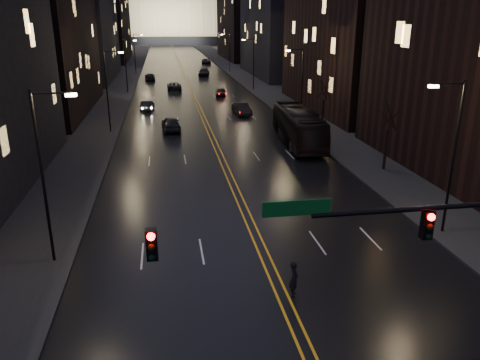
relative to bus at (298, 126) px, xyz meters
name	(u,v)px	position (x,y,z in m)	size (l,w,h in m)	color
road	(179,62)	(-8.39, 98.00, -1.78)	(20.00, 320.00, 0.02)	black
sidewalk_left	(130,63)	(-22.39, 98.00, -1.71)	(8.00, 320.00, 0.16)	black
sidewalk_right	(226,61)	(5.61, 98.00, -1.71)	(8.00, 320.00, 0.16)	black
center_line	(179,62)	(-8.39, 98.00, -1.77)	(0.62, 320.00, 0.01)	orange
building_left_mid	(31,3)	(-29.39, 22.00, 12.21)	(12.00, 30.00, 28.00)	black
building_left_far	(81,30)	(-29.39, 60.00, 8.21)	(12.00, 34.00, 20.00)	black
building_left_dist	(106,20)	(-29.39, 108.00, 10.21)	(12.00, 40.00, 24.00)	black
building_right_mid	(280,15)	(12.61, 60.00, 11.21)	(12.00, 34.00, 26.00)	black
building_right_dist	(243,23)	(12.61, 108.00, 9.21)	(12.00, 40.00, 22.00)	black
capitol	(169,9)	(-8.39, 218.00, 15.36)	(90.00, 50.00, 58.50)	black
streetlamp_right_near	(451,151)	(2.42, -22.00, 3.29)	(2.13, 0.25, 9.00)	black
streetlamp_left_near	(45,170)	(-19.21, -22.00, 3.29)	(2.13, 0.25, 9.00)	black
streetlamp_right_mid	(301,83)	(2.42, 8.00, 3.29)	(2.13, 0.25, 9.00)	black
streetlamp_left_mid	(108,87)	(-19.21, 8.00, 3.29)	(2.13, 0.25, 9.00)	black
streetlamp_right_far	(253,61)	(2.42, 38.00, 3.29)	(2.13, 0.25, 9.00)	black
streetlamp_left_far	(127,63)	(-19.21, 38.00, 3.29)	(2.13, 0.25, 9.00)	black
streetlamp_right_dist	(229,51)	(2.42, 68.00, 3.29)	(2.13, 0.25, 9.00)	black
streetlamp_left_dist	(135,52)	(-19.21, 68.00, 3.29)	(2.13, 0.25, 9.00)	black
tree_right_mid	(389,118)	(4.61, -10.00, 2.73)	(2.40, 2.40, 6.65)	black
tree_right_far	(324,90)	(4.61, 6.00, 2.73)	(2.40, 2.40, 6.65)	black
bus	(298,126)	(0.00, 0.00, 0.00)	(3.01, 12.88, 3.59)	black
oncoming_car_a	(171,124)	(-12.66, 7.82, -0.96)	(1.96, 4.87, 1.66)	black
oncoming_car_b	(147,106)	(-15.65, 21.03, -1.09)	(1.48, 4.25, 1.40)	black
oncoming_car_c	(174,86)	(-11.38, 40.18, -1.06)	(2.44, 5.29, 1.47)	black
oncoming_car_d	(150,77)	(-15.96, 55.48, -1.06)	(2.06, 5.07, 1.47)	black
receding_car_a	(242,109)	(-3.17, 15.94, -1.02)	(1.64, 4.70, 1.55)	black
receding_car_b	(221,92)	(-3.95, 32.11, -1.10)	(1.64, 4.07, 1.39)	black
receding_car_c	(204,72)	(-4.18, 61.70, -0.98)	(2.28, 5.61, 1.63)	black
receding_car_d	(206,61)	(-0.92, 91.25, -1.02)	(2.58, 5.59, 1.55)	black
pedestrian_a	(294,279)	(-7.88, -27.00, -0.93)	(0.63, 0.42, 1.74)	black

